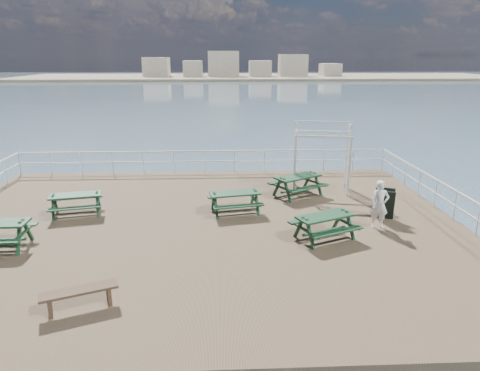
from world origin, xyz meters
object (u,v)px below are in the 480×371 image
(person, at_px, (380,205))
(picnic_table_b, at_px, (235,198))
(flat_bench_near, at_px, (79,294))
(trellis_arbor, at_px, (321,160))
(picnic_table_a, at_px, (76,200))
(picnic_table_c, at_px, (298,181))
(picnic_table_e, at_px, (325,222))

(person, bearing_deg, picnic_table_b, 164.71)
(flat_bench_near, relative_size, trellis_arbor, 0.58)
(flat_bench_near, bearing_deg, picnic_table_b, 36.92)
(picnic_table_a, relative_size, trellis_arbor, 0.69)
(picnic_table_c, bearing_deg, picnic_table_a, 161.23)
(picnic_table_a, distance_m, picnic_table_e, 8.79)
(picnic_table_a, bearing_deg, picnic_table_c, 0.51)
(picnic_table_e, xyz_separation_m, person, (1.99, 0.80, 0.24))
(picnic_table_b, height_order, picnic_table_c, picnic_table_c)
(picnic_table_c, relative_size, flat_bench_near, 1.45)
(person, bearing_deg, picnic_table_e, -154.13)
(picnic_table_e, height_order, person, person)
(picnic_table_e, bearing_deg, person, -1.79)
(picnic_table_a, relative_size, picnic_table_b, 0.99)
(picnic_table_c, height_order, flat_bench_near, picnic_table_c)
(trellis_arbor, bearing_deg, person, -65.79)
(trellis_arbor, bearing_deg, picnic_table_c, -136.68)
(trellis_arbor, bearing_deg, picnic_table_a, -154.25)
(trellis_arbor, bearing_deg, picnic_table_e, -90.37)
(picnic_table_a, height_order, person, person)
(flat_bench_near, bearing_deg, person, 6.05)
(trellis_arbor, distance_m, person, 4.34)
(picnic_table_a, distance_m, picnic_table_b, 5.70)
(picnic_table_c, distance_m, flat_bench_near, 10.14)
(picnic_table_e, bearing_deg, picnic_table_a, 139.78)
(picnic_table_a, height_order, picnic_table_c, picnic_table_c)
(picnic_table_c, relative_size, person, 1.53)
(picnic_table_e, height_order, flat_bench_near, picnic_table_e)
(picnic_table_a, bearing_deg, trellis_arbor, 3.11)
(picnic_table_c, relative_size, trellis_arbor, 0.84)
(picnic_table_c, height_order, trellis_arbor, trellis_arbor)
(picnic_table_c, distance_m, person, 4.09)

